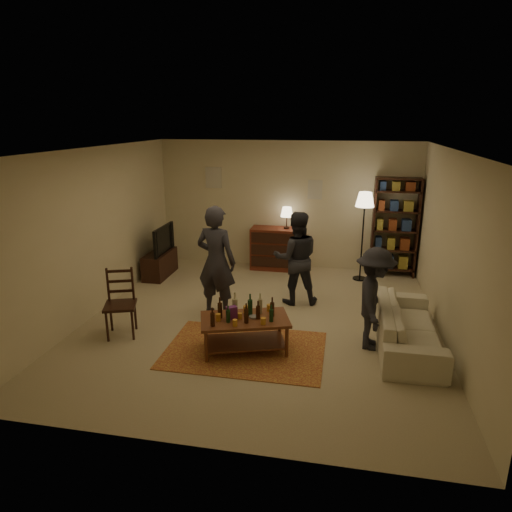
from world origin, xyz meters
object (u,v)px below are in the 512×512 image
(dining_chair, at_px, (120,300))
(sofa, at_px, (408,326))
(floor_lamp, at_px, (365,206))
(person_left, at_px, (216,262))
(tv_stand, at_px, (160,258))
(bookshelf, at_px, (395,226))
(dresser, at_px, (275,247))
(coffee_table, at_px, (244,323))
(person_by_sofa, at_px, (374,299))
(person_right, at_px, (296,258))

(dining_chair, relative_size, sofa, 0.49)
(floor_lamp, bearing_deg, person_left, -136.74)
(tv_stand, distance_m, bookshelf, 4.84)
(dresser, bearing_deg, bookshelf, 1.57)
(dresser, bearing_deg, tv_stand, -157.93)
(dining_chair, bearing_deg, person_left, 18.69)
(coffee_table, height_order, person_left, person_left)
(sofa, height_order, person_by_sofa, person_by_sofa)
(tv_stand, distance_m, sofa, 5.14)
(coffee_table, bearing_deg, sofa, 14.56)
(tv_stand, bearing_deg, coffee_table, -49.21)
(tv_stand, relative_size, floor_lamp, 0.60)
(bookshelf, xyz_separation_m, sofa, (-0.05, -3.18, -0.73))
(person_by_sofa, bearing_deg, dining_chair, 97.16)
(dining_chair, height_order, person_right, person_right)
(dining_chair, height_order, person_by_sofa, person_by_sofa)
(bookshelf, relative_size, person_by_sofa, 1.38)
(tv_stand, relative_size, sofa, 0.51)
(person_by_sofa, bearing_deg, tv_stand, 63.41)
(coffee_table, height_order, bookshelf, bookshelf)
(bookshelf, height_order, person_left, bookshelf)
(floor_lamp, distance_m, person_by_sofa, 2.99)
(coffee_table, xyz_separation_m, dining_chair, (-1.93, 0.17, 0.12))
(dresser, distance_m, person_left, 2.67)
(coffee_table, distance_m, person_left, 1.42)
(floor_lamp, relative_size, person_by_sofa, 1.21)
(coffee_table, relative_size, person_left, 0.73)
(dresser, bearing_deg, dining_chair, -116.78)
(sofa, bearing_deg, floor_lamp, 12.10)
(coffee_table, xyz_separation_m, dresser, (-0.15, 3.70, 0.05))
(person_by_sofa, bearing_deg, dresser, 33.00)
(dresser, xyz_separation_m, person_right, (0.65, -1.81, 0.34))
(coffee_table, xyz_separation_m, bookshelf, (2.29, 3.76, 0.61))
(dining_chair, xyz_separation_m, dresser, (1.78, 3.53, -0.07))
(dining_chair, xyz_separation_m, bookshelf, (4.22, 3.59, 0.49))
(floor_lamp, distance_m, person_left, 3.30)
(tv_stand, height_order, dresser, dresser)
(tv_stand, xyz_separation_m, person_right, (2.90, -0.89, 0.43))
(tv_stand, bearing_deg, person_left, -44.48)
(person_left, bearing_deg, sofa, -178.79)
(bookshelf, height_order, sofa, bookshelf)
(bookshelf, relative_size, sofa, 0.97)
(tv_stand, height_order, bookshelf, bookshelf)
(dining_chair, distance_m, bookshelf, 5.56)
(floor_lamp, height_order, person_left, person_left)
(sofa, bearing_deg, coffee_table, 104.56)
(dining_chair, bearing_deg, bookshelf, 21.11)
(person_by_sofa, bearing_deg, floor_lamp, 4.53)
(person_left, bearing_deg, dresser, -90.76)
(tv_stand, xyz_separation_m, dresser, (2.25, 0.91, 0.09))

